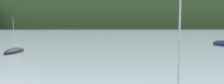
% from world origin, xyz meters
% --- Properties ---
extents(wooded_hillside, '(352.00, 47.69, 57.29)m').
position_xyz_m(wooded_hillside, '(17.70, 140.14, 8.76)').
color(wooded_hillside, '#38562D').
rests_on(wooded_hillside, ground_plane).
extents(sailboat_far_0, '(2.60, 4.56, 5.58)m').
position_xyz_m(sailboat_far_0, '(-14.52, 46.96, 0.25)').
color(sailboat_far_0, black).
rests_on(sailboat_far_0, ground_plane).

